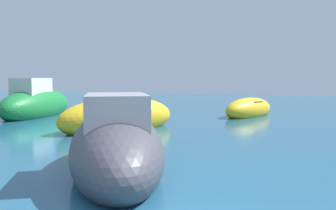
% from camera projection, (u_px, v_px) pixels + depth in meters
% --- Properties ---
extents(moored_boat_0, '(2.66, 6.28, 2.38)m').
position_uv_depth(moored_boat_0, '(37.00, 104.00, 18.81)').
color(moored_boat_0, '#197233').
rests_on(moored_boat_0, ground).
extents(moored_boat_2, '(3.83, 5.53, 2.05)m').
position_uv_depth(moored_boat_2, '(116.00, 147.00, 7.56)').
color(moored_boat_2, '#3F3F47').
rests_on(moored_boat_2, ground).
extents(moored_boat_3, '(3.04, 4.25, 1.24)m').
position_uv_depth(moored_boat_3, '(249.00, 109.00, 18.72)').
color(moored_boat_3, gold).
rests_on(moored_boat_3, ground).
extents(moored_boat_6, '(4.29, 5.25, 1.61)m').
position_uv_depth(moored_boat_6, '(119.00, 118.00, 13.90)').
color(moored_boat_6, gold).
rests_on(moored_boat_6, ground).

